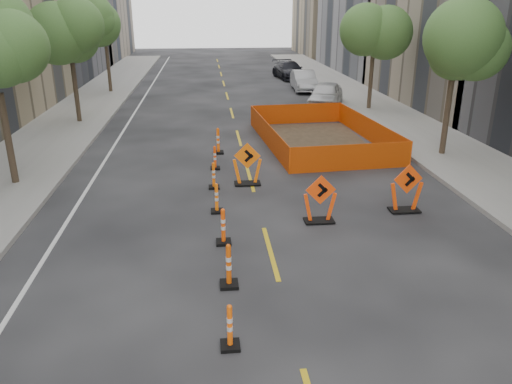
{
  "coord_description": "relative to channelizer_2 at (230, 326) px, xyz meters",
  "views": [
    {
      "loc": [
        -1.56,
        -7.56,
        6.08
      ],
      "look_at": [
        -0.22,
        5.59,
        1.1
      ],
      "focal_mm": 35.0,
      "sensor_mm": 36.0,
      "label": 1
    }
  ],
  "objects": [
    {
      "name": "tree_l_d",
      "position": [
        -7.14,
        29.76,
        4.06
      ],
      "size": [
        2.8,
        2.8,
        5.95
      ],
      "color": "#382B1E",
      "rests_on": "ground"
    },
    {
      "name": "channelizer_8",
      "position": [
        0.19,
        13.19,
        0.1
      ],
      "size": [
        0.45,
        0.45,
        1.13
      ],
      "primitive_type": null,
      "color": "#FB5B0A",
      "rests_on": "ground"
    },
    {
      "name": "ground_plane",
      "position": [
        1.26,
        -0.24,
        -0.47
      ],
      "size": [
        140.0,
        140.0,
        0.0
      ],
      "primitive_type": "plane",
      "color": "black"
    },
    {
      "name": "safety_fence",
      "position": [
        4.93,
        14.47,
        0.06
      ],
      "size": [
        5.6,
        8.78,
        1.05
      ],
      "primitive_type": null,
      "rotation": [
        0.0,
        0.0,
        0.08
      ],
      "color": "#DE3F0B",
      "rests_on": "ground"
    },
    {
      "name": "tree_r_b",
      "position": [
        9.66,
        11.76,
        4.06
      ],
      "size": [
        2.8,
        2.8,
        5.95
      ],
      "color": "#382B1E",
      "rests_on": "ground"
    },
    {
      "name": "parked_car_near",
      "position": [
        7.22,
        22.96,
        0.31
      ],
      "size": [
        3.38,
        4.93,
        1.56
      ],
      "primitive_type": "imported",
      "rotation": [
        0.0,
        0.0,
        -0.37
      ],
      "color": "silver",
      "rests_on": "ground"
    },
    {
      "name": "channelizer_5",
      "position": [
        -0.06,
        6.59,
        0.01
      ],
      "size": [
        0.38,
        0.38,
        0.96
      ],
      "primitive_type": null,
      "color": "#FF670A",
      "rests_on": "ground"
    },
    {
      "name": "channelizer_7",
      "position": [
        -0.01,
        10.99,
        0.0
      ],
      "size": [
        0.37,
        0.37,
        0.94
      ],
      "primitive_type": null,
      "color": "#EF460A",
      "rests_on": "ground"
    },
    {
      "name": "parked_car_mid",
      "position": [
        7.1,
        29.51,
        0.27
      ],
      "size": [
        1.75,
        4.52,
        1.47
      ],
      "primitive_type": "imported",
      "rotation": [
        0.0,
        0.0,
        -0.04
      ],
      "color": "#A5A6AA",
      "rests_on": "ground"
    },
    {
      "name": "sidewalk_right",
      "position": [
        10.26,
        11.76,
        -0.39
      ],
      "size": [
        4.0,
        90.0,
        0.15
      ],
      "primitive_type": "cube",
      "color": "gray",
      "rests_on": "ground"
    },
    {
      "name": "channelizer_3",
      "position": [
        0.09,
        2.2,
        0.07
      ],
      "size": [
        0.42,
        0.42,
        1.07
      ],
      "primitive_type": null,
      "color": "#D64C09",
      "rests_on": "ground"
    },
    {
      "name": "sidewalk_left",
      "position": [
        -7.74,
        11.76,
        -0.39
      ],
      "size": [
        4.0,
        90.0,
        0.15
      ],
      "primitive_type": "cube",
      "color": "gray",
      "rests_on": "ground"
    },
    {
      "name": "parked_car_far",
      "position": [
        7.07,
        36.02,
        0.27
      ],
      "size": [
        2.7,
        5.3,
        1.47
      ],
      "primitive_type": "imported",
      "rotation": [
        0.0,
        0.0,
        0.13
      ],
      "color": "black",
      "rests_on": "ground"
    },
    {
      "name": "channelizer_2",
      "position": [
        0.0,
        0.0,
        0.0
      ],
      "size": [
        0.37,
        0.37,
        0.94
      ],
      "primitive_type": null,
      "color": "#FF5C0A",
      "rests_on": "ground"
    },
    {
      "name": "chevron_sign_center",
      "position": [
        2.95,
        5.54,
        0.27
      ],
      "size": [
        0.99,
        0.6,
        1.48
      ],
      "primitive_type": null,
      "rotation": [
        0.0,
        0.0,
        -0.0
      ],
      "color": "#FF440A",
      "rests_on": "ground"
    },
    {
      "name": "channelizer_6",
      "position": [
        -0.1,
        8.79,
        0.01
      ],
      "size": [
        0.38,
        0.38,
        0.95
      ],
      "primitive_type": null,
      "color": "#F05E0A",
      "rests_on": "ground"
    },
    {
      "name": "chevron_sign_right",
      "position": [
        5.78,
        6.07,
        0.31
      ],
      "size": [
        1.09,
        0.72,
        1.56
      ],
      "primitive_type": null,
      "rotation": [
        0.0,
        0.0,
        0.1
      ],
      "color": "#F4430A",
      "rests_on": "ground"
    },
    {
      "name": "channelizer_4",
      "position": [
        0.05,
        4.4,
        0.04
      ],
      "size": [
        0.4,
        0.4,
        1.03
      ],
      "primitive_type": null,
      "color": "#FF4E0A",
      "rests_on": "ground"
    },
    {
      "name": "chevron_sign_left",
      "position": [
        1.1,
        9.05,
        0.31
      ],
      "size": [
        1.12,
        0.77,
        1.56
      ],
      "primitive_type": null,
      "rotation": [
        0.0,
        0.0,
        -0.15
      ],
      "color": "#FF670A",
      "rests_on": "ground"
    },
    {
      "name": "tree_l_c",
      "position": [
        -7.14,
        19.76,
        4.06
      ],
      "size": [
        2.8,
        2.8,
        5.95
      ],
      "color": "#382B1E",
      "rests_on": "ground"
    },
    {
      "name": "tree_r_c",
      "position": [
        9.66,
        21.76,
        4.06
      ],
      "size": [
        2.8,
        2.8,
        5.95
      ],
      "color": "#382B1E",
      "rests_on": "ground"
    }
  ]
}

